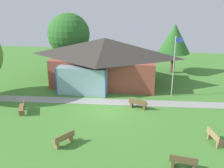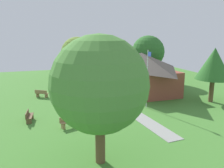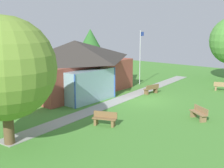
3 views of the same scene
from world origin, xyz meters
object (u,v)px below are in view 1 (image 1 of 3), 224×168
at_px(bench_mid_left, 23,108).
at_px(bench_lawn_far_right, 215,138).
at_px(bench_rear_near_path, 138,104).
at_px(tree_behind_pavilion_left, 69,34).
at_px(pavilion, 104,60).
at_px(bench_front_right, 183,162).
at_px(flagpole, 174,64).
at_px(tree_behind_pavilion_right, 175,39).
at_px(bench_front_center, 64,139).

height_order(bench_mid_left, bench_lawn_far_right, same).
distance_m(bench_rear_near_path, tree_behind_pavilion_left, 13.13).
relative_size(bench_rear_near_path, bench_lawn_far_right, 1.00).
bearing_deg(bench_mid_left, bench_lawn_far_right, -121.69).
distance_m(pavilion, tree_behind_pavilion_left, 6.22).
xyz_separation_m(pavilion, bench_rear_near_path, (3.87, -5.55, -2.03)).
xyz_separation_m(bench_front_right, bench_lawn_far_right, (2.16, 2.94, 0.00)).
distance_m(bench_mid_left, tree_behind_pavilion_left, 12.01).
relative_size(flagpole, tree_behind_pavilion_right, 0.98).
bearing_deg(bench_lawn_far_right, bench_rear_near_path, -149.48).
xyz_separation_m(flagpole, tree_behind_pavilion_left, (-11.48, 5.90, 1.29)).
relative_size(flagpole, bench_front_center, 3.68).
relative_size(bench_front_right, bench_front_center, 1.03).
bearing_deg(bench_rear_near_path, bench_front_right, -52.73).
xyz_separation_m(bench_mid_left, tree_behind_pavilion_left, (0.30, 11.35, 3.92)).
relative_size(pavilion, tree_behind_pavilion_right, 1.99).
distance_m(flagpole, bench_mid_left, 13.24).
distance_m(tree_behind_pavilion_right, tree_behind_pavilion_left, 11.88).
xyz_separation_m(bench_rear_near_path, bench_lawn_far_right, (5.18, -4.46, 0.00)).
height_order(pavilion, bench_front_center, pavilion).
distance_m(bench_mid_left, bench_lawn_far_right, 14.29).
relative_size(flagpole, bench_front_right, 3.56).
bearing_deg(tree_behind_pavilion_right, flagpole, -92.48).
bearing_deg(bench_rear_near_path, flagpole, 63.18).
relative_size(bench_mid_left, tree_behind_pavilion_right, 0.28).
distance_m(flagpole, tree_behind_pavilion_left, 12.97).
xyz_separation_m(bench_rear_near_path, tree_behind_pavilion_right, (3.16, 10.44, 3.55)).
xyz_separation_m(bench_rear_near_path, tree_behind_pavilion_left, (-8.63, 9.08, 3.92)).
bearing_deg(tree_behind_pavilion_right, bench_front_right, -90.42).
xyz_separation_m(flagpole, bench_front_center, (-7.03, -9.40, -2.63)).
xyz_separation_m(pavilion, tree_behind_pavilion_left, (-4.76, 3.53, 1.89)).
relative_size(bench_lawn_far_right, tree_behind_pavilion_left, 0.23).
bearing_deg(bench_front_right, tree_behind_pavilion_left, 132.36).
bearing_deg(bench_front_right, bench_lawn_far_right, 60.79).
bearing_deg(bench_lawn_far_right, bench_front_right, -55.07).
xyz_separation_m(bench_front_center, bench_lawn_far_right, (9.37, 1.77, 0.00)).
distance_m(pavilion, bench_lawn_far_right, 13.65).
distance_m(flagpole, tree_behind_pavilion_right, 7.33).
distance_m(flagpole, bench_front_right, 10.89).
bearing_deg(flagpole, bench_front_center, -126.80).
bearing_deg(flagpole, bench_mid_left, -155.19).
bearing_deg(bench_mid_left, flagpole, -88.07).
bearing_deg(tree_behind_pavilion_left, bench_front_center, -73.81).
relative_size(bench_front_right, tree_behind_pavilion_left, 0.23).
distance_m(flagpole, bench_lawn_far_right, 8.41).
xyz_separation_m(bench_mid_left, bench_front_center, (4.75, -3.96, 0.00)).
height_order(bench_rear_near_path, bench_lawn_far_right, same).
height_order(bench_mid_left, tree_behind_pavilion_right, tree_behind_pavilion_right).
bearing_deg(bench_front_center, pavilion, 32.04).
height_order(flagpole, tree_behind_pavilion_left, tree_behind_pavilion_left).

